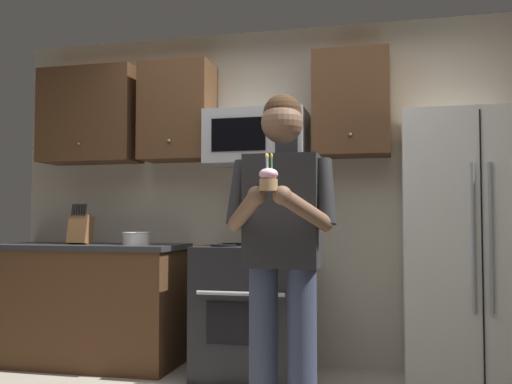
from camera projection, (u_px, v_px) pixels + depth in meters
The scene contains 10 objects.
wall_back at pixel (283, 195), 4.56m from camera, with size 4.40×0.10×2.60m, color #B7AD99.
oven_range at pixel (253, 310), 4.17m from camera, with size 0.76×0.70×0.93m.
microwave at pixel (257, 138), 4.35m from camera, with size 0.74×0.41×0.40m.
refrigerator at pixel (474, 251), 3.81m from camera, with size 0.90×0.75×1.80m.
cabinet_row_upper at pixel (187, 112), 4.54m from camera, with size 2.78×0.36×0.76m.
counter_left at pixel (90, 304), 4.49m from camera, with size 1.44×0.66×0.92m.
knife_block at pixel (80, 229), 4.48m from camera, with size 0.16×0.15×0.32m.
bowl_large_white at pixel (136, 238), 4.38m from camera, with size 0.21×0.21×0.10m.
person at pixel (282, 241), 2.99m from camera, with size 0.60×0.48×1.76m.
cupcake at pixel (269, 179), 2.68m from camera, with size 0.09×0.09×0.17m.
Camera 1 is at (0.84, -2.73, 1.10)m, focal length 40.89 mm.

